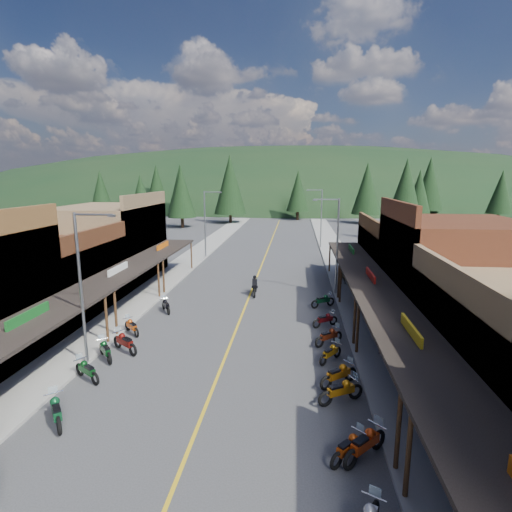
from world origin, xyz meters
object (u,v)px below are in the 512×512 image
(bike_west_3, at_px, (56,410))
(bike_west_6, at_px, (125,341))
(shop_west_3, at_px, (111,243))
(streetlight_3, at_px, (320,216))
(streetlight_1, at_px, (206,221))
(pine_8, at_px, (141,199))
(bike_west_4, at_px, (87,369))
(bike_east_9, at_px, (323,300))
(streetlight_0, at_px, (83,282))
(pine_6, at_px, (501,192))
(pine_1, at_px, (180,187))
(pine_5, at_px, (429,184))
(pine_2, at_px, (230,185))
(bike_east_8, at_px, (325,319))
(pine_10, at_px, (181,192))
(bike_east_6, at_px, (331,352))
(bike_east_5, at_px, (339,374))
(bike_west_5, at_px, (105,349))
(streetlight_2, at_px, (336,242))
(shop_east_3, at_px, (409,259))
(pine_7, at_px, (157,186))
(pine_0, at_px, (101,191))
(pine_3, at_px, (298,191))
(bike_east_3, at_px, (365,443))
(pedestrian_east_a, at_px, (381,338))
(pine_4, at_px, (367,188))
(bike_east_4, at_px, (341,390))
(bike_east_2, at_px, (349,446))
(bike_west_7, at_px, (132,326))
(pine_11, at_px, (405,193))
(bike_west_8, at_px, (166,305))
(shop_west_2, at_px, (51,278))
(bike_east_7, at_px, (329,335))
(shop_east_2, at_px, (451,274))

(bike_west_3, relative_size, bike_west_6, 0.98)
(shop_west_3, xyz_separation_m, streetlight_3, (20.74, 18.70, 0.94))
(streetlight_1, relative_size, pine_8, 0.80)
(bike_west_4, relative_size, bike_east_9, 1.00)
(streetlight_0, height_order, pine_8, pine_8)
(pine_6, height_order, pine_8, pine_6)
(pine_1, xyz_separation_m, pine_5, (58.00, 2.00, 0.75))
(streetlight_3, relative_size, pine_2, 0.57)
(bike_west_4, relative_size, bike_east_8, 1.08)
(pine_10, xyz_separation_m, bike_east_6, (23.69, -54.43, -6.24))
(pine_8, distance_m, bike_west_4, 50.47)
(streetlight_0, distance_m, bike_east_5, 13.40)
(bike_east_6, bearing_deg, streetlight_1, 153.31)
(bike_west_5, bearing_deg, streetlight_2, 4.18)
(pine_6, height_order, bike_west_6, pine_6)
(streetlight_0, xyz_separation_m, pine_10, (-11.05, 56.00, 2.32))
(shop_east_3, relative_size, pine_7, 0.87)
(pine_0, xyz_separation_m, pine_3, (44.00, 4.00, 0.00))
(streetlight_2, height_order, bike_east_3, streetlight_2)
(bike_east_9, relative_size, pedestrian_east_a, 1.23)
(pine_4, xyz_separation_m, pedestrian_east_a, (-9.50, -63.32, -6.27))
(pine_0, height_order, bike_east_8, pine_0)
(bike_east_8, bearing_deg, bike_east_6, -32.58)
(bike_west_3, bearing_deg, pine_10, 63.74)
(shop_east_3, bearing_deg, pine_0, 136.67)
(bike_east_3, bearing_deg, streetlight_1, 155.96)
(shop_west_3, relative_size, pine_2, 0.78)
(streetlight_1, xyz_separation_m, bike_west_4, (0.74, -29.63, -3.88))
(pine_8, bearing_deg, bike_east_4, -60.12)
(pine_1, bearing_deg, bike_east_2, -70.09)
(bike_west_4, height_order, bike_east_6, bike_west_4)
(bike_east_8, bearing_deg, streetlight_0, -94.25)
(pine_4, relative_size, bike_west_6, 5.55)
(pine_2, height_order, pine_3, pine_2)
(pine_5, bearing_deg, streetlight_2, -112.91)
(pine_8, bearing_deg, bike_west_4, -71.66)
(pine_4, bearing_deg, bike_west_7, -111.53)
(pine_5, relative_size, bike_east_9, 6.94)
(bike_west_7, bearing_deg, pine_11, 11.34)
(pine_4, distance_m, pine_10, 37.37)
(bike_west_8, bearing_deg, shop_west_3, 99.54)
(shop_west_2, bearing_deg, pine_1, 98.53)
(pine_6, bearing_deg, bike_east_2, -117.94)
(bike_west_5, xyz_separation_m, bike_west_7, (-0.01, 3.54, -0.03))
(pine_11, xyz_separation_m, bike_east_7, (-14.24, -40.24, -6.60))
(shop_east_3, bearing_deg, bike_east_8, -126.92)
(pine_6, bearing_deg, shop_east_2, -117.34)
(shop_west_3, height_order, pine_7, pine_7)
(pine_0, bearing_deg, pedestrian_east_a, -53.40)
(streetlight_0, relative_size, bike_east_5, 3.67)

